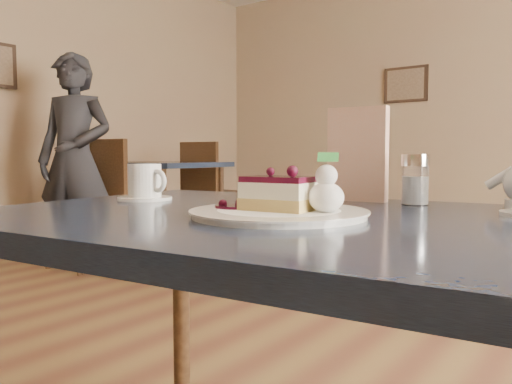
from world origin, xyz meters
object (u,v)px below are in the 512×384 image
Objects in this scene: dessert_plate at (279,214)px; bg_table_far_left at (158,244)px; cheesecake_slice at (279,194)px; coffee_set at (145,184)px; patron at (75,160)px; main_table at (291,256)px.

dessert_plate is 0.16× the size of bg_table_far_left.
coffee_set reaches higher than cheesecake_slice.
bg_table_far_left is 1.11m from patron.
dessert_plate is at bearing -41.58° from bg_table_far_left.
cheesecake_slice is (0.01, -0.05, 0.13)m from main_table.
cheesecake_slice is 0.07× the size of bg_table_far_left.
main_table is 0.14m from cheesecake_slice.
bg_table_far_left is (-2.96, 2.38, -0.75)m from cheesecake_slice.
bg_table_far_left is at bearing 137.39° from coffee_set.
dessert_plate is (0.01, -0.05, 0.09)m from main_table.
patron is (-2.59, 1.51, 0.03)m from coffee_set.
main_table is 9.22× the size of coffee_set.
coffee_set is 3.47m from bg_table_far_left.
coffee_set is at bearing 163.57° from cheesecake_slice.
patron reaches higher than main_table.
bg_table_far_left is 1.18× the size of patron.
main_table is 4.18× the size of dessert_plate.
dessert_plate is 3.86m from bg_table_far_left.
patron is (-3.05, 1.54, 0.16)m from main_table.
dessert_plate is at bearing 173.88° from cheesecake_slice.
coffee_set is at bearing 169.70° from dessert_plate.
cheesecake_slice is at bearing 0.00° from dessert_plate.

